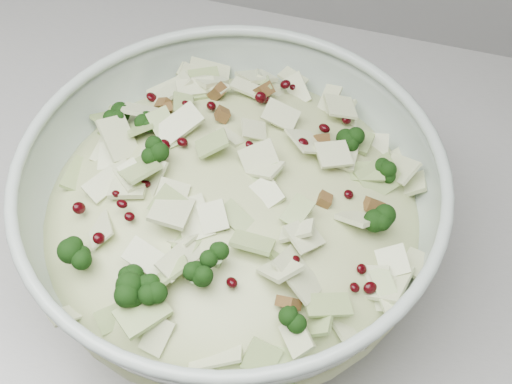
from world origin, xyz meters
TOP-DOWN VIEW (x-y plane):
  - mixing_bowl at (-0.25, 1.60)m, footprint 0.41×0.41m
  - salad at (-0.25, 1.60)m, footprint 0.34×0.34m

SIDE VIEW (x-z plane):
  - mixing_bowl at x=-0.25m, z-range 0.90..1.05m
  - salad at x=-0.25m, z-range 0.93..1.07m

